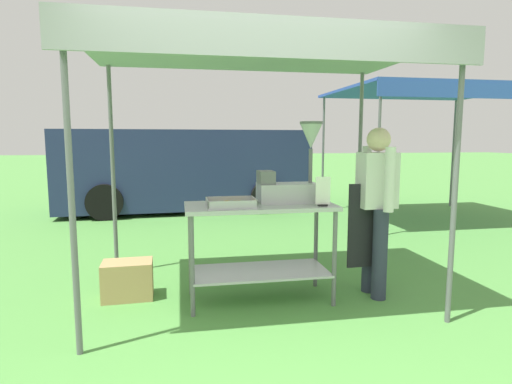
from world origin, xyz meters
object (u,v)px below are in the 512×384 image
object	(u,v)px
donut_cart	(260,230)
neighbour_tent	(427,94)
menu_sign	(323,194)
supply_crate	(128,280)
donut_fryer	(292,177)
van_navy	(186,169)
donut_tray	(231,204)
stall_canopy	(258,57)
vendor	(376,203)

from	to	relation	value
donut_cart	neighbour_tent	world-z (taller)	neighbour_tent
menu_sign	supply_crate	xyz separation A→B (m)	(-1.76, 0.47, -0.85)
donut_fryer	van_navy	xyz separation A→B (m)	(-0.90, 5.32, -0.27)
donut_cart	donut_tray	distance (m)	0.39
stall_canopy	supply_crate	distance (m)	2.41
van_navy	stall_canopy	bearing A→B (deg)	-83.72
vendor	neighbour_tent	bearing A→B (deg)	52.32
vendor	neighbour_tent	size ratio (longest dim) A/B	0.50
supply_crate	van_navy	size ratio (longest dim) A/B	0.09
donut_tray	vendor	size ratio (longest dim) A/B	0.27
stall_canopy	vendor	xyz separation A→B (m)	(1.10, -0.17, -1.34)
neighbour_tent	donut_tray	bearing A→B (deg)	-139.41
vendor	neighbour_tent	distance (m)	4.59
vendor	neighbour_tent	world-z (taller)	neighbour_tent
menu_sign	donut_tray	bearing A→B (deg)	171.74
donut_fryer	van_navy	size ratio (longest dim) A/B	0.15
van_navy	neighbour_tent	size ratio (longest dim) A/B	1.59
stall_canopy	supply_crate	size ratio (longest dim) A/B	6.50
vendor	van_navy	xyz separation A→B (m)	(-1.68, 5.46, -0.03)
stall_canopy	menu_sign	distance (m)	1.36
donut_tray	van_navy	distance (m)	5.49
van_navy	neighbour_tent	xyz separation A→B (m)	(4.35, -2.01, 1.45)
donut_tray	supply_crate	xyz separation A→B (m)	(-0.95, 0.36, -0.76)
menu_sign	supply_crate	bearing A→B (deg)	164.86
donut_tray	neighbour_tent	bearing A→B (deg)	40.59
donut_fryer	menu_sign	size ratio (longest dim) A/B	2.88
menu_sign	van_navy	xyz separation A→B (m)	(-1.11, 5.59, -0.15)
stall_canopy	menu_sign	size ratio (longest dim) A/B	11.73
donut_tray	supply_crate	world-z (taller)	donut_tray
donut_cart	vendor	xyz separation A→B (m)	(1.10, -0.07, 0.24)
supply_crate	stall_canopy	bearing A→B (deg)	-7.87
stall_canopy	vendor	bearing A→B (deg)	-8.90
neighbour_tent	donut_cart	bearing A→B (deg)	-138.14
donut_cart	menu_sign	world-z (taller)	menu_sign
stall_canopy	donut_fryer	bearing A→B (deg)	-5.13
supply_crate	menu_sign	bearing A→B (deg)	-15.14
stall_canopy	supply_crate	xyz separation A→B (m)	(-1.23, 0.17, -2.06)
stall_canopy	vendor	world-z (taller)	stall_canopy
donut_fryer	menu_sign	xyz separation A→B (m)	(0.21, -0.28, -0.12)
supply_crate	neighbour_tent	size ratio (longest dim) A/B	0.15
donut_tray	donut_fryer	distance (m)	0.65
vendor	supply_crate	world-z (taller)	vendor
donut_tray	vendor	xyz separation A→B (m)	(1.38, 0.02, -0.03)
donut_cart	van_navy	distance (m)	5.42
stall_canopy	supply_crate	bearing A→B (deg)	172.13
donut_fryer	donut_tray	bearing A→B (deg)	-164.90
donut_fryer	supply_crate	bearing A→B (deg)	172.69
menu_sign	stall_canopy	bearing A→B (deg)	150.02
donut_fryer	neighbour_tent	size ratio (longest dim) A/B	0.23
donut_cart	menu_sign	distance (m)	0.67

